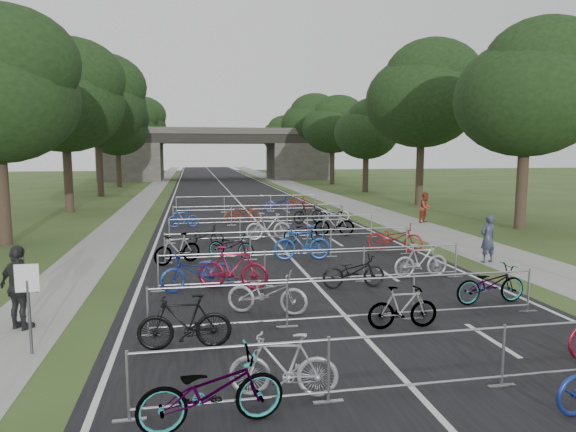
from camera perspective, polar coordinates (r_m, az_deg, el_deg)
name	(u,v)px	position (r m, az deg, el deg)	size (l,w,h in m)	color
ground	(418,394)	(9.25, 14.21, -18.66)	(200.00, 200.00, 0.00)	#32431D
road	(224,187)	(57.77, -7.08, 3.25)	(11.00, 140.00, 0.01)	black
sidewalk_right	(295,186)	(58.81, 0.74, 3.38)	(3.00, 140.00, 0.01)	gray
sidewalk_left	(155,188)	(57.79, -14.53, 3.07)	(2.00, 140.00, 0.01)	gray
lane_markings	(224,187)	(57.77, -7.08, 3.24)	(0.12, 140.00, 0.00)	silver
overpass_bridge	(217,154)	(72.61, -7.88, 6.84)	(31.00, 8.00, 7.05)	#403E39
park_sign	(28,292)	(11.33, -26.93, -7.55)	(0.45, 0.06, 1.83)	#4C4C51
tree_right_0	(530,92)	(28.94, 25.30, 12.37)	(7.17, 7.17, 10.93)	#33261C
tree_left_1	(65,99)	(36.44, -23.50, 11.87)	(7.56, 7.56, 11.53)	#33261C
tree_right_1	(424,97)	(39.38, 14.87, 12.71)	(8.18, 8.18, 12.47)	#33261C
tree_left_2	(98,103)	(48.25, -20.36, 11.71)	(8.40, 8.40, 12.81)	#33261C
tree_right_2	(368,130)	(50.34, 8.85, 9.40)	(6.16, 6.16, 9.39)	#33261C
tree_left_3	(118,128)	(60.00, -18.37, 9.28)	(6.72, 6.72, 10.25)	#33261C
tree_right_3	(334,126)	(61.82, 5.10, 9.95)	(7.17, 7.17, 10.93)	#33261C
tree_left_4	(130,126)	(71.94, -17.12, 9.59)	(7.56, 7.56, 11.53)	#33261C
tree_right_4	(311,123)	(73.48, 2.53, 10.31)	(8.18, 8.18, 12.47)	#33261C
tree_left_5	(139,124)	(83.91, -16.23, 9.80)	(8.40, 8.40, 12.81)	#33261C
tree_right_5	(294,139)	(85.12, 0.66, 8.58)	(6.16, 6.16, 9.39)	#33261C
tree_left_6	(146,137)	(95.79, -15.51, 8.50)	(6.72, 6.72, 10.25)	#33261C
tree_right_6	(281,135)	(96.94, -0.75, 9.00)	(7.17, 7.17, 10.93)	#33261C
barrier_row_0	(419,363)	(9.03, 14.32, -15.54)	(9.70, 0.08, 1.10)	#96999E
barrier_row_1	(352,301)	(12.19, 7.09, -9.30)	(9.70, 0.08, 1.10)	#96999E
barrier_row_2	(315,266)	(15.55, 3.03, -5.62)	(9.70, 0.08, 1.10)	#96999E
barrier_row_3	(291,244)	(19.18, 0.34, -3.14)	(9.70, 0.08, 1.10)	#96999E
barrier_row_4	(274,228)	(23.07, -1.56, -1.37)	(9.70, 0.08, 1.10)	#96999E
barrier_row_5	(260,215)	(27.97, -3.18, 0.15)	(9.70, 0.08, 1.10)	#96999E
barrier_row_6	(248,204)	(33.89, -4.51, 1.39)	(9.70, 0.08, 1.10)	#96999E
bike_0	(212,391)	(7.91, -8.50, -18.65)	(0.75, 2.15, 1.13)	#96999E
bike_1	(283,366)	(8.68, -0.50, -16.31)	(0.51, 1.80, 1.08)	#A5A5AD
bike_4	(185,322)	(10.78, -11.42, -11.51)	(0.53, 1.89, 1.14)	black
bike_5	(267,293)	(12.77, -2.31, -8.56)	(0.70, 2.02, 1.06)	#9D9CA4
bike_6	(403,308)	(12.03, 12.63, -9.92)	(0.46, 1.64, 0.98)	#96999E
bike_7	(490,284)	(14.60, 21.55, -7.08)	(0.69, 1.97, 1.04)	#96999E
bike_8	(197,271)	(15.07, -10.06, -6.08)	(0.74, 2.13, 1.12)	navy
bike_9	(233,268)	(15.00, -6.15, -5.80)	(0.59, 2.10, 1.26)	maroon
bike_10	(354,272)	(15.23, 7.30, -6.14)	(0.66, 1.88, 0.99)	black
bike_11	(421,261)	(16.82, 14.56, -4.84)	(0.52, 1.83, 1.10)	#B5B3BB
bike_12	(177,249)	(18.64, -12.20, -3.60)	(0.51, 1.82, 1.09)	#96999E
bike_13	(231,246)	(19.37, -6.33, -3.31)	(0.62, 1.79, 0.94)	#96999E
bike_14	(302,243)	(18.87, 1.59, -3.05)	(0.59, 2.10, 1.26)	#1A4292
bike_15	(395,238)	(20.83, 11.80, -2.39)	(0.76, 2.17, 1.14)	maroon
bike_16	(204,235)	(21.97, -9.34, -2.14)	(0.60, 1.73, 0.91)	black
bike_17	(268,226)	(23.10, -2.20, -1.17)	(0.58, 2.07, 1.24)	#A5A4AC
bike_18	(304,232)	(22.41, 1.81, -1.75)	(0.66, 1.89, 0.99)	#96999E
bike_19	(334,224)	(24.25, 5.16, -0.89)	(0.55, 1.93, 1.16)	#96999E
bike_20	(183,218)	(27.44, -11.57, -0.24)	(0.46, 1.63, 0.98)	navy
bike_21	(242,213)	(28.48, -5.12, 0.30)	(0.75, 2.16, 1.13)	maroon
bike_22	(308,213)	(28.41, 2.28, 0.31)	(0.53, 1.88, 1.13)	black
bike_23	(334,213)	(29.25, 5.09, 0.30)	(0.63, 1.79, 0.94)	#AEAEB6
bike_26	(278,204)	(34.22, -1.11, 1.36)	(0.64, 1.84, 0.97)	navy
bike_27	(298,202)	(35.14, 1.16, 1.53)	(0.46, 1.64, 0.98)	maroon
pedestrian_a	(488,239)	(19.75, 21.31, -2.37)	(0.64, 0.42, 1.74)	#303548
pedestrian_b	(426,208)	(29.59, 15.04, 0.88)	(0.82, 0.64, 1.69)	#993721
pedestrian_c	(20,288)	(13.06, -27.67, -7.10)	(1.12, 0.47, 1.92)	#242426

